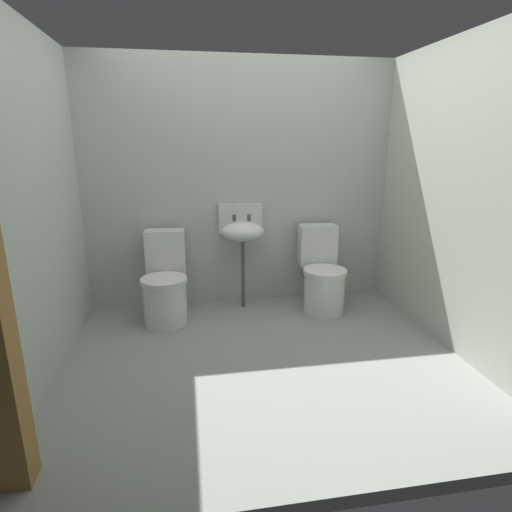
# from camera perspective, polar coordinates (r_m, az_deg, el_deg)

# --- Properties ---
(ground_plane) EXTENTS (3.32, 2.69, 0.08)m
(ground_plane) POSITION_cam_1_polar(r_m,az_deg,el_deg) (3.27, 0.86, -13.98)
(ground_plane) COLOR gray
(wall_back) EXTENTS (3.32, 0.10, 2.31)m
(wall_back) POSITION_cam_1_polar(r_m,az_deg,el_deg) (4.04, -2.18, 9.70)
(wall_back) COLOR #B2BDAE
(wall_back) RESTS_ON ground
(wall_left) EXTENTS (0.10, 2.49, 2.31)m
(wall_left) POSITION_cam_1_polar(r_m,az_deg,el_deg) (3.08, -28.39, 5.94)
(wall_left) COLOR #ADB9B0
(wall_left) RESTS_ON ground
(wall_right) EXTENTS (0.10, 2.49, 2.31)m
(wall_right) POSITION_cam_1_polar(r_m,az_deg,el_deg) (3.56, 25.54, 7.37)
(wall_right) COLOR #B4BCAD
(wall_right) RESTS_ON ground
(toilet_left) EXTENTS (0.42, 0.61, 0.78)m
(toilet_left) POSITION_cam_1_polar(r_m,az_deg,el_deg) (3.80, -12.37, -3.95)
(toilet_left) COLOR white
(toilet_left) RESTS_ON ground
(toilet_right) EXTENTS (0.42, 0.61, 0.78)m
(toilet_right) POSITION_cam_1_polar(r_m,az_deg,el_deg) (4.00, 9.07, -2.80)
(toilet_right) COLOR white
(toilet_right) RESTS_ON ground
(sink) EXTENTS (0.42, 0.35, 0.99)m
(sink) POSITION_cam_1_polar(r_m,az_deg,el_deg) (3.89, -1.90, 3.51)
(sink) COLOR #495250
(sink) RESTS_ON ground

